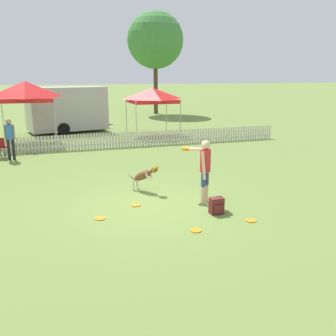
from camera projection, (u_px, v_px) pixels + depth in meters
ground_plane at (150, 205)px, 9.85m from camera, size 240.00×240.00×0.00m
handler_person at (204, 164)px, 9.86m from camera, size 0.60×1.11×1.69m
leaping_dog at (144, 175)px, 10.97m from camera, size 0.83×0.94×0.83m
frisbee_near_handler at (136, 205)px, 9.85m from camera, size 0.25×0.25×0.02m
frisbee_near_dog at (196, 230)px, 8.25m from camera, size 0.25×0.25×0.02m
frisbee_midfield at (251, 221)px, 8.81m from camera, size 0.25×0.25×0.02m
frisbee_far_scatter at (100, 218)px, 8.94m from camera, size 0.25×0.25×0.02m
backpack_on_grass at (217, 206)px, 9.24m from camera, size 0.34×0.26×0.41m
picket_fence at (102, 141)px, 17.28m from camera, size 18.04×0.04×0.72m
folding_chair_blue_left at (1, 146)px, 15.34m from camera, size 0.58×0.59×0.86m
canopy_tent_main at (152, 95)px, 20.82m from camera, size 2.52×2.52×2.64m
canopy_tent_secondary at (25, 91)px, 18.19m from camera, size 2.57×2.57×3.04m
spectator_standing at (10, 135)px, 14.87m from camera, size 0.41×0.27×1.66m
equipment_trailer at (67, 108)px, 22.12m from camera, size 5.33×3.04×2.63m
tree_left_grove at (155, 40)px, 31.29m from camera, size 4.72×4.72×8.49m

